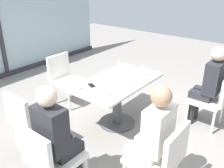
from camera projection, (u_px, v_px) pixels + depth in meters
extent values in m
plane|color=gray|center=(117.00, 123.00, 3.96)|extent=(12.00, 12.00, 0.00)
cube|color=#2D2D33|center=(8.00, 74.00, 5.74)|extent=(5.63, 0.10, 0.10)
cube|color=silver|center=(117.00, 82.00, 3.67)|extent=(1.37, 0.79, 0.04)
cylinder|color=#4C4C51|center=(117.00, 104.00, 3.82)|extent=(0.14, 0.14, 0.69)
cylinder|color=#4C4C51|center=(117.00, 122.00, 3.96)|extent=(0.56, 0.56, 0.02)
cube|color=silver|center=(58.00, 158.00, 2.60)|extent=(0.46, 0.46, 0.06)
cube|color=silver|center=(35.00, 152.00, 2.33)|extent=(0.05, 0.46, 0.42)
cylinder|color=silver|center=(62.00, 156.00, 2.95)|extent=(0.04, 0.04, 0.39)
cube|color=silver|center=(151.00, 158.00, 2.59)|extent=(0.46, 0.46, 0.06)
cube|color=silver|center=(176.00, 149.00, 2.35)|extent=(0.46, 0.05, 0.42)
cylinder|color=silver|center=(144.00, 157.00, 2.94)|extent=(0.04, 0.04, 0.39)
cube|color=silver|center=(206.00, 100.00, 3.77)|extent=(0.46, 0.46, 0.06)
cylinder|color=silver|center=(196.00, 104.00, 4.12)|extent=(0.04, 0.04, 0.39)
cylinder|color=silver|center=(187.00, 114.00, 3.83)|extent=(0.04, 0.04, 0.39)
cylinder|color=silver|center=(221.00, 112.00, 3.89)|extent=(0.04, 0.04, 0.39)
cylinder|color=silver|center=(213.00, 123.00, 3.60)|extent=(0.04, 0.04, 0.39)
cube|color=silver|center=(37.00, 121.00, 3.25)|extent=(0.46, 0.46, 0.06)
cube|color=silver|center=(17.00, 112.00, 2.97)|extent=(0.05, 0.46, 0.42)
cylinder|color=silver|center=(61.00, 133.00, 3.37)|extent=(0.04, 0.04, 0.39)
cylinder|color=silver|center=(42.00, 123.00, 3.60)|extent=(0.04, 0.04, 0.39)
cylinder|color=silver|center=(36.00, 148.00, 3.09)|extent=(0.04, 0.04, 0.39)
cylinder|color=silver|center=(17.00, 136.00, 3.31)|extent=(0.04, 0.04, 0.39)
cube|color=silver|center=(69.00, 82.00, 4.40)|extent=(0.46, 0.46, 0.06)
cube|color=silver|center=(58.00, 66.00, 4.44)|extent=(0.46, 0.05, 0.42)
cylinder|color=silver|center=(69.00, 101.00, 4.23)|extent=(0.04, 0.04, 0.39)
cylinder|color=silver|center=(85.00, 92.00, 4.52)|extent=(0.04, 0.04, 0.39)
cylinder|color=silver|center=(54.00, 94.00, 4.46)|extent=(0.04, 0.04, 0.39)
cylinder|color=silver|center=(70.00, 87.00, 4.75)|extent=(0.04, 0.04, 0.39)
cylinder|color=#28282D|center=(78.00, 166.00, 2.76)|extent=(0.11, 0.11, 0.45)
cube|color=#28282D|center=(69.00, 151.00, 2.57)|extent=(0.32, 0.13, 0.11)
cylinder|color=#28282D|center=(66.00, 160.00, 2.86)|extent=(0.11, 0.11, 0.45)
cube|color=#28282D|center=(58.00, 144.00, 2.68)|extent=(0.32, 0.13, 0.11)
cube|color=#28282D|center=(51.00, 129.00, 2.41)|extent=(0.20, 0.34, 0.48)
sphere|color=beige|center=(47.00, 96.00, 2.26)|extent=(0.20, 0.20, 0.20)
cylinder|color=silver|center=(141.00, 161.00, 2.84)|extent=(0.11, 0.11, 0.45)
cube|color=silver|center=(150.00, 144.00, 2.67)|extent=(0.13, 0.32, 0.11)
cube|color=silver|center=(141.00, 153.00, 2.54)|extent=(0.13, 0.32, 0.11)
cube|color=silver|center=(158.00, 129.00, 2.41)|extent=(0.34, 0.20, 0.48)
sphere|color=tan|center=(161.00, 96.00, 2.26)|extent=(0.20, 0.20, 0.20)
cylinder|color=#28282D|center=(196.00, 106.00, 4.01)|extent=(0.11, 0.11, 0.45)
cube|color=#28282D|center=(204.00, 92.00, 3.84)|extent=(0.13, 0.32, 0.11)
cylinder|color=#28282D|center=(191.00, 110.00, 3.88)|extent=(0.11, 0.11, 0.45)
cube|color=#28282D|center=(200.00, 96.00, 3.71)|extent=(0.13, 0.32, 0.11)
cube|color=#28282D|center=(214.00, 78.00, 3.58)|extent=(0.34, 0.20, 0.48)
sphere|color=beige|center=(218.00, 54.00, 3.44)|extent=(0.20, 0.20, 0.20)
cylinder|color=silver|center=(119.00, 71.00, 4.02)|extent=(0.06, 0.06, 0.00)
cylinder|color=silver|center=(119.00, 68.00, 4.00)|extent=(0.01, 0.01, 0.08)
cone|color=silver|center=(119.00, 63.00, 3.96)|extent=(0.07, 0.07, 0.09)
cylinder|color=silver|center=(124.00, 85.00, 3.53)|extent=(0.06, 0.06, 0.00)
cylinder|color=silver|center=(124.00, 82.00, 3.51)|extent=(0.01, 0.01, 0.08)
cone|color=silver|center=(124.00, 76.00, 3.47)|extent=(0.07, 0.07, 0.09)
cylinder|color=silver|center=(143.00, 76.00, 3.84)|extent=(0.06, 0.06, 0.00)
cylinder|color=silver|center=(143.00, 73.00, 3.82)|extent=(0.01, 0.01, 0.08)
cone|color=silver|center=(144.00, 67.00, 3.79)|extent=(0.07, 0.07, 0.09)
cylinder|color=silver|center=(105.00, 96.00, 3.20)|extent=(0.06, 0.06, 0.00)
cylinder|color=silver|center=(105.00, 93.00, 3.18)|extent=(0.01, 0.01, 0.08)
cone|color=silver|center=(105.00, 87.00, 3.14)|extent=(0.07, 0.07, 0.09)
cylinder|color=white|center=(77.00, 87.00, 3.37)|extent=(0.08, 0.08, 0.09)
cube|color=black|center=(92.00, 85.00, 3.51)|extent=(0.13, 0.16, 0.01)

